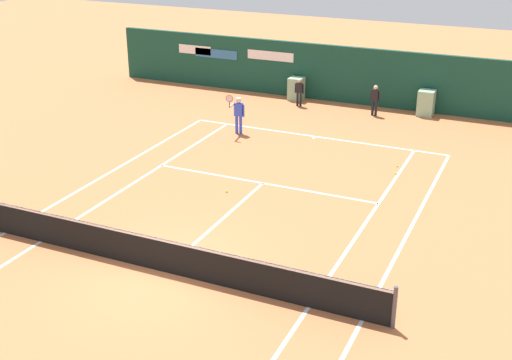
# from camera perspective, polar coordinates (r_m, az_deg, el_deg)

# --- Properties ---
(ground_plane) EXTENTS (80.00, 80.00, 0.01)m
(ground_plane) POSITION_cam_1_polar(r_m,az_deg,el_deg) (18.07, -6.93, -6.87)
(ground_plane) COLOR #C67042
(tennis_net) EXTENTS (12.10, 0.10, 1.07)m
(tennis_net) POSITION_cam_1_polar(r_m,az_deg,el_deg) (17.40, -7.98, -6.25)
(tennis_net) COLOR #4C4C51
(tennis_net) RESTS_ON ground_plane
(sponsor_back_wall) EXTENTS (25.00, 1.02, 2.64)m
(sponsor_back_wall) POSITION_cam_1_polar(r_m,az_deg,el_deg) (31.79, 8.39, 8.67)
(sponsor_back_wall) COLOR #144233
(sponsor_back_wall) RESTS_ON ground_plane
(player_on_baseline) EXTENTS (0.54, 0.69, 1.76)m
(player_on_baseline) POSITION_cam_1_polar(r_m,az_deg,el_deg) (27.29, -1.52, 5.78)
(player_on_baseline) COLOR blue
(player_on_baseline) RESTS_ON ground_plane
(ball_kid_right_post) EXTENTS (0.43, 0.18, 1.28)m
(ball_kid_right_post) POSITION_cam_1_polar(r_m,az_deg,el_deg) (31.20, 3.69, 7.58)
(ball_kid_right_post) COLOR black
(ball_kid_right_post) RESTS_ON ground_plane
(ball_kid_left_post) EXTENTS (0.46, 0.22, 1.38)m
(ball_kid_left_post) POSITION_cam_1_polar(r_m,az_deg,el_deg) (30.17, 10.07, 6.86)
(ball_kid_left_post) COLOR black
(ball_kid_left_post) RESTS_ON ground_plane
(tennis_ball_near_service_line) EXTENTS (0.07, 0.07, 0.07)m
(tennis_ball_near_service_line) POSITION_cam_1_polar(r_m,az_deg,el_deg) (24.61, 11.90, 1.17)
(tennis_ball_near_service_line) COLOR #CCE033
(tennis_ball_near_service_line) RESTS_ON ground_plane
(tennis_ball_by_sideline) EXTENTS (0.07, 0.07, 0.07)m
(tennis_ball_by_sideline) POSITION_cam_1_polar(r_m,az_deg,el_deg) (22.01, -2.51, -0.97)
(tennis_ball_by_sideline) COLOR #CCE033
(tennis_ball_by_sideline) RESTS_ON ground_plane
(tennis_ball_mid_court) EXTENTS (0.07, 0.07, 0.07)m
(tennis_ball_mid_court) POSITION_cam_1_polar(r_m,az_deg,el_deg) (23.92, 11.78, 0.55)
(tennis_ball_mid_court) COLOR #CCE033
(tennis_ball_mid_court) RESTS_ON ground_plane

